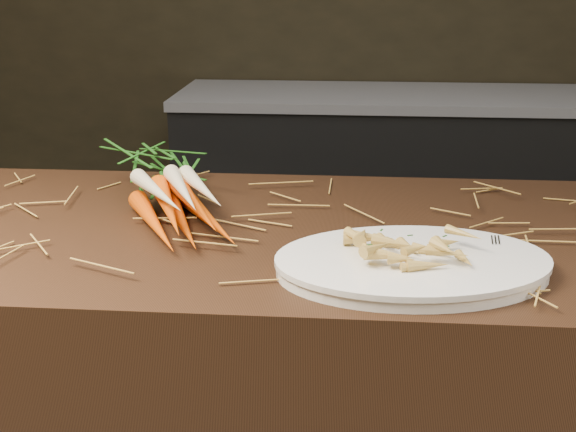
% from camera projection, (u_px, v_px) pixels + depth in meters
% --- Properties ---
extents(back_counter, '(1.82, 0.62, 0.84)m').
position_uv_depth(back_counter, '(387.00, 187.00, 3.20)').
color(back_counter, black).
rests_on(back_counter, ground).
extents(straw_bedding, '(1.40, 0.60, 0.02)m').
position_uv_depth(straw_bedding, '(281.00, 223.00, 1.30)').
color(straw_bedding, '#AA8D35').
rests_on(straw_bedding, main_counter).
extents(root_veg_bunch, '(0.36, 0.55, 0.10)m').
position_uv_depth(root_veg_bunch, '(166.00, 182.00, 1.40)').
color(root_veg_bunch, '#E74504').
rests_on(root_veg_bunch, main_counter).
extents(serving_platter, '(0.45, 0.33, 0.02)m').
position_uv_depth(serving_platter, '(412.00, 267.00, 1.10)').
color(serving_platter, white).
rests_on(serving_platter, main_counter).
extents(roasted_veg_heap, '(0.22, 0.18, 0.05)m').
position_uv_depth(roasted_veg_heap, '(414.00, 246.00, 1.09)').
color(roasted_veg_heap, olive).
rests_on(roasted_veg_heap, serving_platter).
extents(serving_fork, '(0.04, 0.16, 0.00)m').
position_uv_depth(serving_fork, '(513.00, 261.00, 1.09)').
color(serving_fork, silver).
rests_on(serving_fork, serving_platter).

